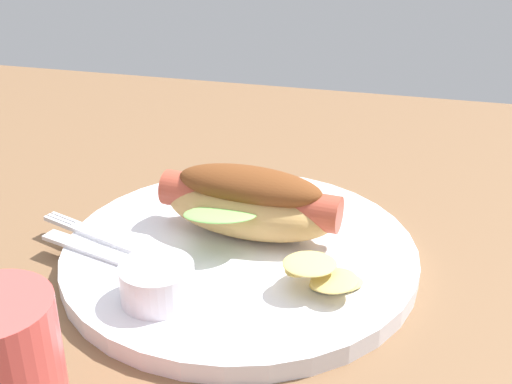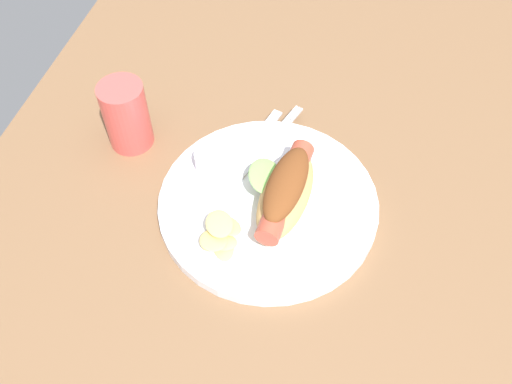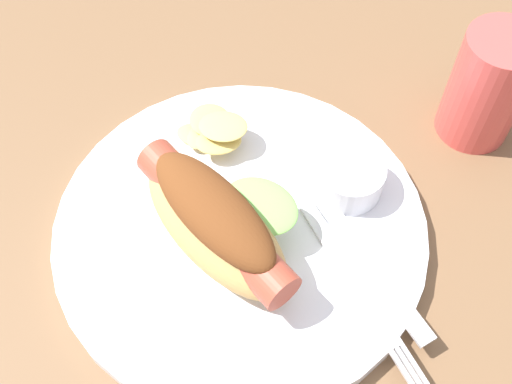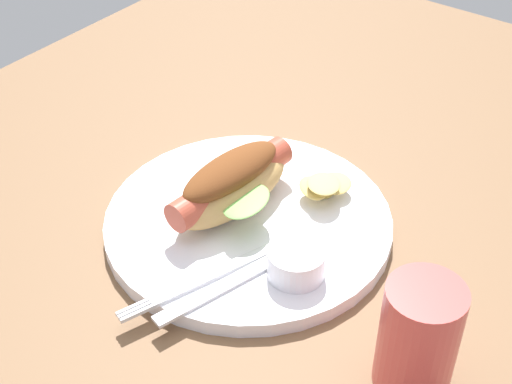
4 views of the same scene
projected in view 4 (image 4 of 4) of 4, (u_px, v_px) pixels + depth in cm
name	position (u px, v px, depth cm)	size (l,w,h in cm)	color
ground_plane	(239.00, 214.00, 80.94)	(120.00, 90.00, 1.80)	brown
plate	(248.00, 222.00, 77.22)	(29.55, 29.55, 1.60)	white
hot_dog	(232.00, 184.00, 75.99)	(15.82, 9.83, 6.13)	tan
sauce_ramekin	(296.00, 262.00, 69.37)	(5.48, 5.48, 2.87)	white
fork	(201.00, 280.00, 69.29)	(15.65, 6.60, 0.40)	silver
knife	(223.00, 287.00, 68.68)	(14.49, 1.40, 0.36)	silver
chips_pile	(324.00, 185.00, 78.65)	(7.08, 5.90, 2.73)	#D9BF67
drinking_cup	(418.00, 338.00, 59.52)	(6.44, 6.44, 10.45)	#D84C47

